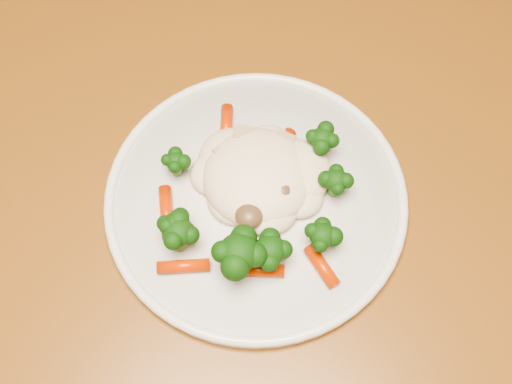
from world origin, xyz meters
TOP-DOWN VIEW (x-y plane):
  - dining_table at (0.06, 0.08)m, footprint 1.23×0.87m
  - plate at (0.01, 0.11)m, footprint 0.29×0.29m
  - meal at (0.01, 0.10)m, footprint 0.18×0.20m

SIDE VIEW (x-z plane):
  - dining_table at x=0.06m, z-range 0.27..1.02m
  - plate at x=0.01m, z-range 0.75..0.76m
  - meal at x=0.01m, z-range 0.76..0.81m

